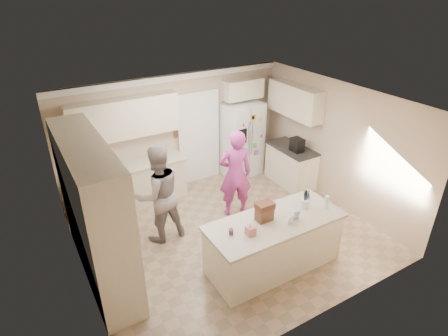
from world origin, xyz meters
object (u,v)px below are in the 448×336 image
teen_girl (235,174)px  refrigerator (242,139)px  teen_boy (158,194)px  coffee_maker (297,145)px  tissue_box (250,230)px  island_base (273,244)px  utensil_crock (305,204)px  dollhouse_body (264,214)px

teen_girl → refrigerator: bearing=-109.7°
refrigerator → teen_boy: bearing=-156.6°
coffee_maker → tissue_box: size_ratio=2.14×
island_base → teen_girl: (0.29, 1.67, 0.48)m
coffee_maker → utensil_crock: (-1.40, -1.85, -0.07)m
tissue_box → teen_boy: teen_boy is taller
refrigerator → teen_girl: size_ratio=0.98×
refrigerator → utensil_crock: size_ratio=12.00×
coffee_maker → teen_boy: teen_boy is taller
island_base → teen_boy: size_ratio=1.18×
island_base → dollhouse_body: bearing=146.3°
coffee_maker → teen_girl: size_ratio=0.16×
coffee_maker → utensil_crock: size_ratio=2.00×
refrigerator → dollhouse_body: 3.40m
refrigerator → teen_girl: (-1.10, -1.47, 0.02)m
refrigerator → teen_girl: bearing=-131.5°
dollhouse_body → teen_girl: bearing=74.5°
utensil_crock → tissue_box: size_ratio=1.07×
coffee_maker → dollhouse_body: size_ratio=1.15×
coffee_maker → island_base: coffee_maker is taller
tissue_box → teen_boy: bearing=113.3°
refrigerator → dollhouse_body: bearing=-121.5°
island_base → dollhouse_body: (-0.15, 0.10, 0.60)m
refrigerator → teen_girl: teen_girl is taller
coffee_maker → tissue_box: (-2.60, -2.00, -0.07)m
refrigerator → teen_girl: 1.83m
island_base → utensil_crock: (0.65, 0.05, 0.56)m
tissue_box → teen_girl: (0.84, 1.77, -0.07)m
refrigerator → coffee_maker: refrigerator is taller
tissue_box → dollhouse_body: size_ratio=0.54×
coffee_maker → teen_boy: 3.38m
utensil_crock → tissue_box: utensil_crock is taller
tissue_box → teen_boy: size_ratio=0.08×
dollhouse_body → teen_girl: (0.44, 1.57, -0.11)m
utensil_crock → tissue_box: 1.21m
utensil_crock → tissue_box: bearing=-172.9°
teen_boy → teen_girl: size_ratio=1.01×
refrigerator → tissue_box: refrigerator is taller
teen_boy → dollhouse_body: bearing=122.3°
utensil_crock → dollhouse_body: (-0.80, 0.05, 0.04)m
utensil_crock → teen_boy: size_ratio=0.08×
teen_boy → refrigerator: bearing=-156.0°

